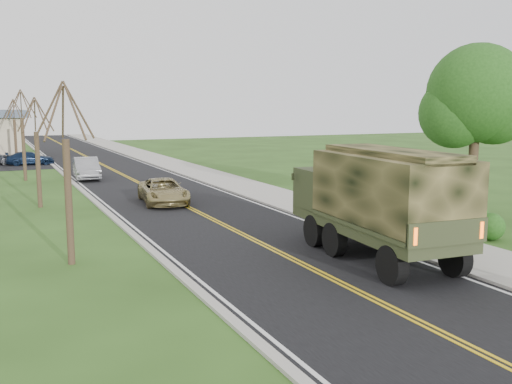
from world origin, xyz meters
TOP-DOWN VIEW (x-y plane):
  - ground at (0.00, 0.00)m, footprint 160.00×160.00m
  - road at (0.00, 40.00)m, footprint 8.00×120.00m
  - curb_right at (4.15, 40.00)m, footprint 0.30×120.00m
  - sidewalk_right at (5.90, 40.00)m, footprint 3.20×120.00m
  - curb_left at (-4.15, 40.00)m, footprint 0.30×120.00m
  - leafy_tree at (11.00, 10.01)m, footprint 4.83×4.50m
  - bare_tree_a at (-7.00, 10.00)m, footprint 1.93×2.26m
  - bare_tree_b at (-7.00, 22.00)m, footprint 1.83×2.14m
  - bare_tree_c at (-7.00, 34.00)m, footprint 2.04×2.39m
  - bare_tree_d at (-7.00, 46.00)m, footprint 1.88×2.20m
  - military_truck at (2.65, 6.10)m, footprint 3.27×7.94m
  - suv_champagne at (-0.80, 20.42)m, footprint 2.75×5.08m
  - sedan_silver at (-2.91, 33.00)m, footprint 1.98×4.86m
  - pickup_navy at (9.84, 13.55)m, footprint 4.63×3.96m
  - lot_car_navy at (-5.90, 45.56)m, footprint 4.15×1.72m

SIDE VIEW (x-z plane):
  - ground at x=0.00m, z-range 0.00..0.00m
  - road at x=0.00m, z-range 0.00..0.01m
  - sidewalk_right at x=5.90m, z-range 0.00..0.10m
  - curb_left at x=-4.15m, z-range 0.00..0.10m
  - curb_right at x=4.15m, z-range 0.00..0.12m
  - lot_car_navy at x=-5.90m, z-range 0.00..1.20m
  - pickup_navy at x=9.84m, z-range 0.00..1.27m
  - suv_champagne at x=-0.80m, z-range 0.00..1.35m
  - sedan_silver at x=-2.91m, z-range 0.00..1.57m
  - military_truck at x=2.65m, z-range 0.28..4.15m
  - bare_tree_b at x=-7.00m, z-range -0.39..5.34m
  - bare_tree_d at x=-7.00m, z-range -0.40..5.50m
  - bare_tree_a at x=-7.00m, z-range -0.41..5.66m
  - bare_tree_c at x=-7.00m, z-range -0.44..5.99m
  - leafy_tree at x=11.00m, z-range 1.44..9.54m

